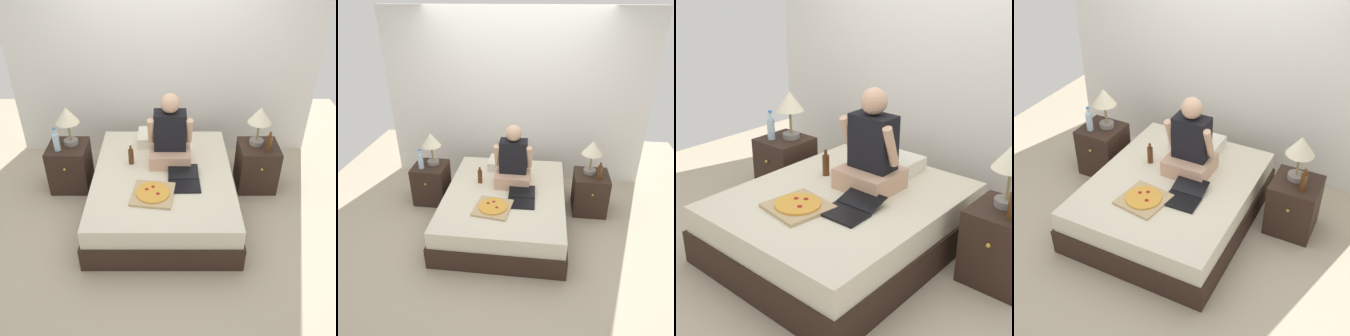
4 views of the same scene
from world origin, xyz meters
TOP-DOWN VIEW (x-y plane):
  - ground_plane at (0.00, 0.00)m, footprint 5.82×5.82m
  - wall_back at (0.00, 1.29)m, footprint 3.82×0.12m
  - bed at (0.00, 0.00)m, footprint 1.50×1.85m
  - nightstand_left at (-1.09, 0.40)m, footprint 0.44×0.47m
  - lamp_on_left_nightstand at (-1.05, 0.45)m, footprint 0.26×0.26m
  - water_bottle at (-1.17, 0.31)m, footprint 0.07×0.07m
  - nightstand_right at (1.09, 0.40)m, footprint 0.44×0.47m
  - lamp_on_right_nightstand at (1.06, 0.45)m, footprint 0.26×0.26m
  - beer_bottle at (1.16, 0.30)m, footprint 0.06×0.06m
  - pillow at (-0.04, 0.65)m, footprint 0.52×0.34m
  - person_seated at (0.08, 0.24)m, footprint 0.47×0.40m
  - laptop at (0.22, -0.18)m, footprint 0.33×0.42m
  - pizza_box at (-0.09, -0.38)m, footprint 0.45×0.45m
  - beer_bottle_on_bed at (-0.35, 0.18)m, footprint 0.06×0.06m

SIDE VIEW (x-z plane):
  - ground_plane at x=0.00m, z-range 0.00..0.00m
  - bed at x=0.00m, z-range 0.00..0.45m
  - nightstand_left at x=-1.09m, z-range 0.00..0.55m
  - nightstand_right at x=1.09m, z-range 0.00..0.55m
  - pizza_box at x=-0.09m, z-range 0.45..0.50m
  - laptop at x=0.22m, z-range 0.44..0.52m
  - pillow at x=-0.04m, z-range 0.46..0.58m
  - beer_bottle_on_bed at x=-0.35m, z-range 0.44..0.66m
  - beer_bottle at x=1.16m, z-range 0.53..0.76m
  - water_bottle at x=-1.17m, z-range 0.52..0.80m
  - person_seated at x=0.08m, z-range 0.35..1.13m
  - lamp_on_left_nightstand at x=-1.05m, z-range 0.65..1.10m
  - lamp_on_right_nightstand at x=1.06m, z-range 0.65..1.10m
  - wall_back at x=0.00m, z-range 0.00..2.50m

